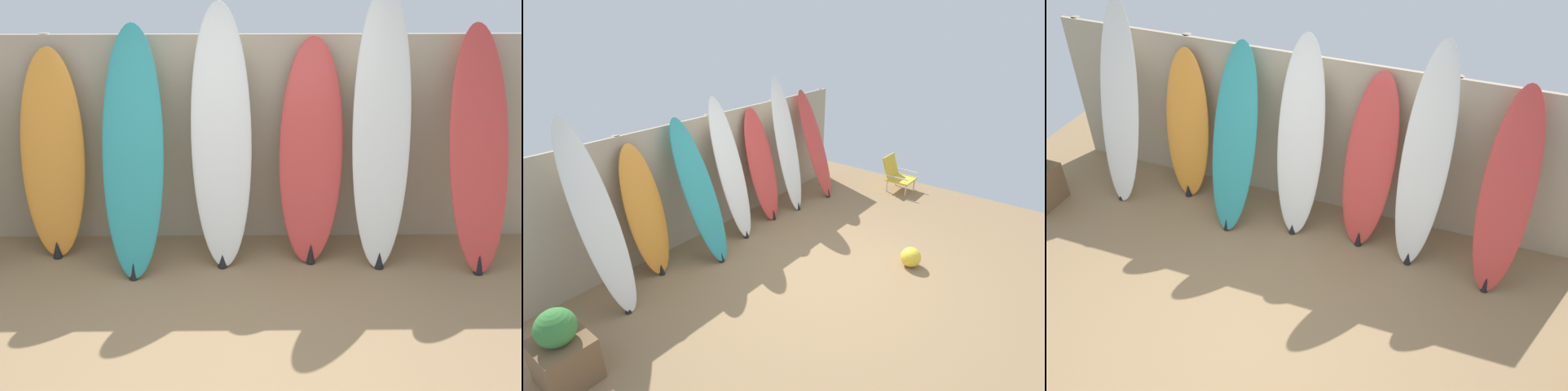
# 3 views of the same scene
# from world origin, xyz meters

# --- Properties ---
(ground) EXTENTS (7.68, 7.68, 0.00)m
(ground) POSITION_xyz_m (0.00, 0.00, 0.00)
(ground) COLOR #8E704C
(fence_back) EXTENTS (6.08, 0.11, 1.80)m
(fence_back) POSITION_xyz_m (-0.00, 2.01, 0.90)
(fence_back) COLOR tan
(fence_back) RESTS_ON ground
(surfboard_orange_1) EXTENTS (0.54, 0.44, 1.73)m
(surfboard_orange_1) POSITION_xyz_m (-1.38, 1.72, 0.85)
(surfboard_orange_1) COLOR orange
(surfboard_orange_1) RESTS_ON ground
(surfboard_teal_2) EXTENTS (0.51, 0.84, 1.93)m
(surfboard_teal_2) POSITION_xyz_m (-0.68, 1.50, 0.95)
(surfboard_teal_2) COLOR teal
(surfboard_teal_2) RESTS_ON ground
(surfboard_white_3) EXTENTS (0.53, 0.66, 2.09)m
(surfboard_white_3) POSITION_xyz_m (0.01, 1.62, 1.04)
(surfboard_white_3) COLOR white
(surfboard_white_3) RESTS_ON ground
(surfboard_red_4) EXTENTS (0.57, 0.63, 1.81)m
(surfboard_red_4) POSITION_xyz_m (0.74, 1.66, 0.89)
(surfboard_red_4) COLOR #D13D38
(surfboard_red_4) RESTS_ON ground
(surfboard_white_5) EXTENTS (0.50, 0.64, 2.24)m
(surfboard_white_5) POSITION_xyz_m (1.30, 1.58, 1.11)
(surfboard_white_5) COLOR white
(surfboard_white_5) RESTS_ON ground
(surfboard_red_6) EXTENTS (0.49, 0.79, 1.92)m
(surfboard_red_6) POSITION_xyz_m (2.09, 1.54, 0.95)
(surfboard_red_6) COLOR #D13D38
(surfboard_red_6) RESTS_ON ground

